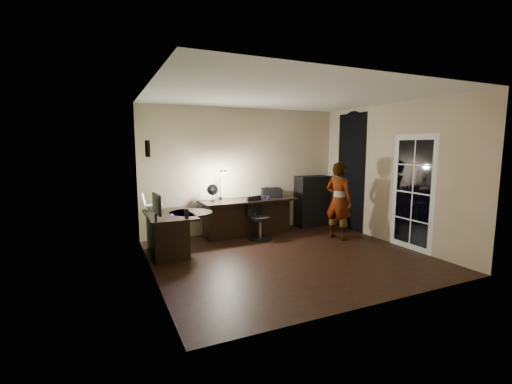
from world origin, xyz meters
name	(u,v)px	position (x,y,z in m)	size (l,w,h in m)	color
floor	(289,257)	(0.00, 0.00, -0.01)	(4.50, 4.00, 0.01)	black
ceiling	(291,95)	(0.00, 0.00, 2.71)	(4.50, 4.00, 0.01)	silver
wall_back	(244,171)	(0.00, 2.00, 1.35)	(4.50, 0.01, 2.70)	#C3AF8E
wall_front	(379,194)	(0.00, -2.00, 1.35)	(4.50, 0.01, 2.70)	#C3AF8E
wall_left	(150,185)	(-2.25, 0.00, 1.35)	(0.01, 4.00, 2.70)	#C3AF8E
wall_right	(391,174)	(2.25, 0.00, 1.35)	(0.01, 4.00, 2.70)	#C3AF8E
green_wall_overlay	(152,185)	(-2.24, 0.00, 1.35)	(0.00, 4.00, 2.70)	#4F632D
arched_doorway	(351,172)	(2.24, 1.15, 1.30)	(0.01, 0.90, 2.60)	black
french_door	(413,193)	(2.24, -0.55, 1.05)	(0.02, 0.92, 2.10)	white
framed_picture	(147,149)	(-2.22, 0.45, 1.85)	(0.04, 0.30, 0.25)	black
desk_left	(170,234)	(-1.83, 1.01, 0.36)	(0.76, 1.24, 0.71)	black
desk_right	(248,217)	(-0.07, 1.63, 0.38)	(2.05, 0.72, 0.77)	black
cabinet	(312,201)	(1.65, 1.78, 0.59)	(0.79, 0.40, 1.19)	black
laptop_stand	(153,208)	(-2.03, 1.58, 0.74)	(0.22, 0.18, 0.09)	silver
laptop	(153,199)	(-2.03, 1.58, 0.91)	(0.35, 0.33, 0.24)	silver
monitor	(156,212)	(-2.13, 0.48, 0.86)	(0.10, 0.50, 0.33)	black
mouse	(172,215)	(-1.81, 0.89, 0.71)	(0.06, 0.08, 0.03)	silver
phone	(201,215)	(-1.34, 0.72, 0.70)	(0.07, 0.13, 0.01)	black
pen	(209,215)	(-1.21, 0.69, 0.70)	(0.01, 0.13, 0.01)	black
speaker	(187,214)	(-1.64, 0.52, 0.79)	(0.07, 0.07, 0.17)	black
notepad	(174,217)	(-1.79, 0.80, 0.70)	(0.15, 0.21, 0.01)	silver
desk_fan	(212,192)	(-0.83, 1.70, 0.95)	(0.22, 0.12, 0.34)	black
headphones	(265,198)	(0.22, 1.39, 0.82)	(0.17, 0.07, 0.08)	navy
printer	(272,192)	(0.57, 1.78, 0.87)	(0.44, 0.34, 0.19)	black
desk_lamp	(220,184)	(-0.64, 1.78, 1.11)	(0.16, 0.30, 0.67)	black
office_chair	(260,218)	(0.02, 1.21, 0.43)	(0.48, 0.48, 0.87)	black
person	(339,201)	(1.48, 0.58, 0.79)	(0.56, 0.37, 1.57)	#D8A88C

